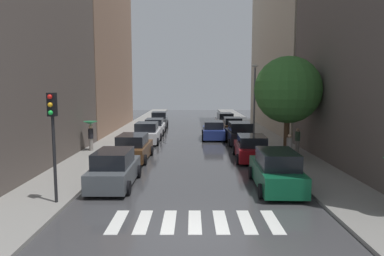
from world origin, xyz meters
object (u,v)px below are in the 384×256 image
(parked_car_left_nearest, at_px, (113,169))
(pedestrian_by_kerb, at_px, (288,146))
(traffic_light_left_corner, at_px, (51,123))
(parked_car_left_second, at_px, (132,148))
(parked_car_left_fourth, at_px, (153,127))
(street_tree_right, at_px, (286,90))
(parked_car_right_third, at_px, (238,134))
(parked_car_left_fifth, at_px, (158,120))
(parked_car_right_nearest, at_px, (275,171))
(pedestrian_foreground, at_px, (296,140))
(pedestrian_far_side, at_px, (89,130))
(parked_car_left_third, at_px, (145,134))
(lamp_post_right, at_px, (253,95))
(car_midroad, at_px, (212,131))
(parked_car_right_second, at_px, (250,148))
(parked_car_right_fifth, at_px, (223,120))
(parked_car_right_fourth, at_px, (231,126))

(parked_car_left_nearest, xyz_separation_m, pedestrian_by_kerb, (9.76, 5.54, 0.16))
(traffic_light_left_corner, bearing_deg, parked_car_left_second, 79.65)
(parked_car_left_second, height_order, parked_car_left_fourth, parked_car_left_second)
(street_tree_right, xyz_separation_m, traffic_light_left_corner, (-11.49, -9.27, -1.18))
(parked_car_left_second, xyz_separation_m, parked_car_right_third, (7.64, 6.43, 0.05))
(parked_car_left_fifth, distance_m, parked_car_right_nearest, 26.33)
(pedestrian_foreground, height_order, pedestrian_far_side, pedestrian_far_side)
(parked_car_left_third, bearing_deg, parked_car_left_fourth, -0.30)
(parked_car_left_second, distance_m, pedestrian_by_kerb, 9.86)
(parked_car_left_second, height_order, lamp_post_right, lamp_post_right)
(car_midroad, height_order, street_tree_right, street_tree_right)
(parked_car_right_second, bearing_deg, parked_car_left_second, 93.43)
(parked_car_left_fifth, height_order, car_midroad, parked_car_left_fifth)
(parked_car_left_third, distance_m, street_tree_right, 12.23)
(parked_car_right_second, bearing_deg, lamp_post_right, -8.13)
(parked_car_left_fifth, distance_m, pedestrian_by_kerb, 21.65)
(parked_car_left_second, xyz_separation_m, traffic_light_left_corner, (-1.60, -8.75, 2.50))
(pedestrian_foreground, bearing_deg, lamp_post_right, -149.30)
(parked_car_right_nearest, bearing_deg, parked_car_right_fifth, 2.00)
(parked_car_left_fourth, xyz_separation_m, parked_car_right_third, (7.58, -5.96, 0.10))
(car_midroad, bearing_deg, parked_car_left_fourth, 61.20)
(parked_car_left_third, distance_m, parked_car_right_fifth, 14.02)
(parked_car_left_nearest, relative_size, street_tree_right, 0.70)
(parked_car_right_nearest, bearing_deg, parked_car_left_third, 31.98)
(parked_car_left_third, relative_size, traffic_light_left_corner, 0.96)
(parked_car_left_second, xyz_separation_m, street_tree_right, (9.90, 0.53, 3.68))
(parked_car_right_fourth, distance_m, pedestrian_foreground, 11.41)
(parked_car_left_fourth, distance_m, parked_car_right_nearest, 20.19)
(parked_car_left_nearest, relative_size, traffic_light_left_corner, 1.05)
(parked_car_left_second, bearing_deg, parked_car_right_second, -88.00)
(parked_car_left_nearest, distance_m, parked_car_right_fourth, 20.41)
(parked_car_left_second, relative_size, parked_car_left_fourth, 1.02)
(traffic_light_left_corner, bearing_deg, parked_car_right_fourth, 66.55)
(pedestrian_far_side, bearing_deg, parked_car_left_fifth, 124.81)
(parked_car_left_fourth, xyz_separation_m, pedestrian_far_side, (-3.48, -9.85, 0.93))
(pedestrian_foreground, distance_m, lamp_post_right, 8.44)
(parked_car_left_second, height_order, parked_car_left_third, parked_car_left_third)
(parked_car_left_third, relative_size, street_tree_right, 0.64)
(parked_car_right_nearest, relative_size, pedestrian_by_kerb, 3.06)
(parked_car_left_second, bearing_deg, parked_car_right_third, -48.66)
(parked_car_right_nearest, distance_m, parked_car_right_fifth, 24.92)
(parked_car_right_third, height_order, parked_car_right_fourth, parked_car_right_third)
(parked_car_right_fourth, bearing_deg, street_tree_right, -169.78)
(parked_car_right_fifth, relative_size, car_midroad, 1.09)
(parked_car_right_fourth, relative_size, lamp_post_right, 0.64)
(parked_car_right_second, bearing_deg, parked_car_right_nearest, -176.64)
(parked_car_left_third, distance_m, car_midroad, 6.12)
(parked_car_left_second, bearing_deg, pedestrian_by_kerb, -90.98)
(parked_car_left_third, xyz_separation_m, parked_car_right_second, (7.52, -6.66, -0.06))
(street_tree_right, height_order, lamp_post_right, lamp_post_right)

